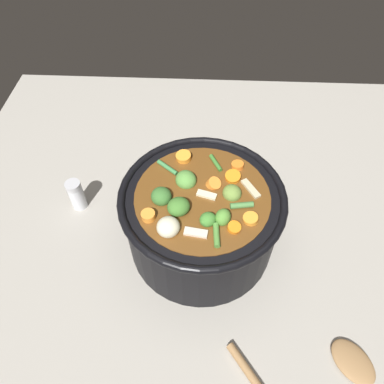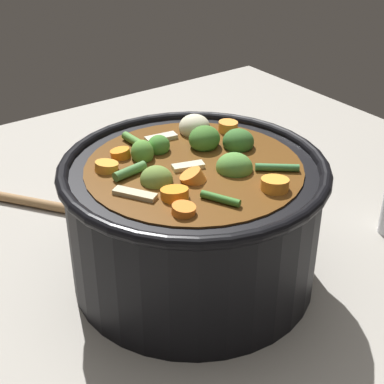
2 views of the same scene
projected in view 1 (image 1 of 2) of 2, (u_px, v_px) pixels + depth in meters
The scene contains 3 objects.
ground_plane at pixel (199, 240), 0.71m from camera, with size 1.10×1.10×0.00m, color #9E998E.
cooking_pot at pixel (200, 218), 0.65m from camera, with size 0.28×0.28×0.17m.
salt_shaker at pixel (75, 195), 0.73m from camera, with size 0.03×0.03×0.07m.
Camera 1 is at (-0.00, 0.37, 0.61)m, focal length 33.54 mm.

